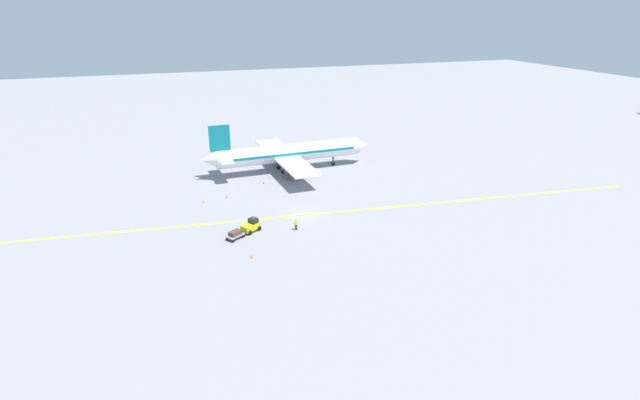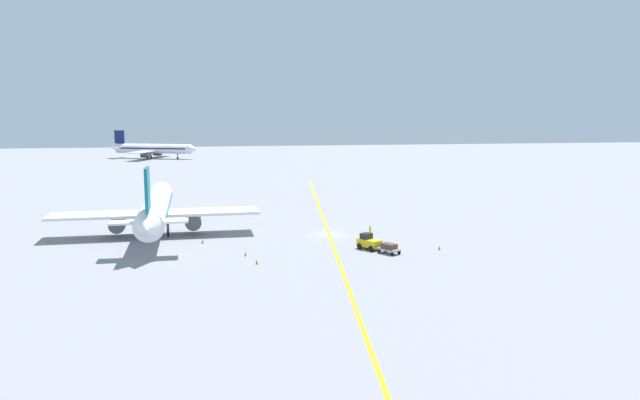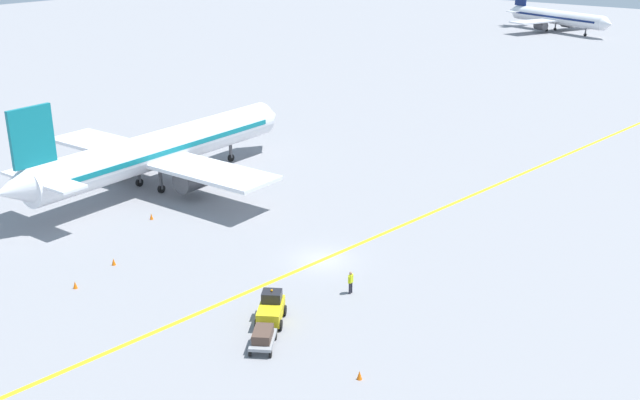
{
  "view_description": "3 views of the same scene",
  "coord_description": "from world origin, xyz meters",
  "px_view_note": "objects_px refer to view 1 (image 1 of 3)",
  "views": [
    {
      "loc": [
        71.03,
        -22.3,
        31.48
      ],
      "look_at": [
        5.68,
        0.53,
        4.62
      ],
      "focal_mm": 28.0,
      "sensor_mm": 36.0,
      "label": 1
    },
    {
      "loc": [
        -14.81,
        -83.09,
        17.43
      ],
      "look_at": [
        -1.36,
        -0.55,
        4.95
      ],
      "focal_mm": 35.0,
      "sensor_mm": 36.0,
      "label": 2
    },
    {
      "loc": [
        33.1,
        -41.51,
        24.8
      ],
      "look_at": [
        -0.61,
        0.49,
        4.72
      ],
      "focal_mm": 42.0,
      "sensor_mm": 36.0,
      "label": 3
    }
  ],
  "objects_px": {
    "airplane_at_gate": "(288,153)",
    "traffic_cone_near_nose": "(227,196)",
    "traffic_cone_mid_apron": "(252,256)",
    "traffic_cone_by_wingtip": "(204,201)",
    "baggage_tug_white": "(251,226)",
    "traffic_cone_far_edge": "(264,182)",
    "baggage_cart_trailing": "(235,234)",
    "ground_crew_worker": "(296,224)"
  },
  "relations": [
    {
      "from": "airplane_at_gate",
      "to": "traffic_cone_near_nose",
      "type": "distance_m",
      "value": 18.88
    },
    {
      "from": "traffic_cone_near_nose",
      "to": "traffic_cone_mid_apron",
      "type": "relative_size",
      "value": 1.0
    },
    {
      "from": "traffic_cone_by_wingtip",
      "to": "baggage_tug_white",
      "type": "bearing_deg",
      "value": 20.69
    },
    {
      "from": "traffic_cone_far_edge",
      "to": "baggage_tug_white",
      "type": "bearing_deg",
      "value": -18.17
    },
    {
      "from": "traffic_cone_near_nose",
      "to": "traffic_cone_by_wingtip",
      "type": "distance_m",
      "value": 4.29
    },
    {
      "from": "airplane_at_gate",
      "to": "baggage_cart_trailing",
      "type": "height_order",
      "value": "airplane_at_gate"
    },
    {
      "from": "baggage_tug_white",
      "to": "baggage_cart_trailing",
      "type": "height_order",
      "value": "baggage_tug_white"
    },
    {
      "from": "airplane_at_gate",
      "to": "traffic_cone_by_wingtip",
      "type": "xyz_separation_m",
      "value": [
        12.63,
        -18.67,
        -3.43
      ]
    },
    {
      "from": "ground_crew_worker",
      "to": "traffic_cone_mid_apron",
      "type": "distance_m",
      "value": 10.69
    },
    {
      "from": "airplane_at_gate",
      "to": "baggage_tug_white",
      "type": "xyz_separation_m",
      "value": [
        26.82,
        -13.32,
        -2.81
      ]
    },
    {
      "from": "airplane_at_gate",
      "to": "traffic_cone_mid_apron",
      "type": "bearing_deg",
      "value": -23.16
    },
    {
      "from": "baggage_tug_white",
      "to": "traffic_cone_far_edge",
      "type": "distance_m",
      "value": 21.52
    },
    {
      "from": "baggage_cart_trailing",
      "to": "traffic_cone_mid_apron",
      "type": "bearing_deg",
      "value": 8.17
    },
    {
      "from": "airplane_at_gate",
      "to": "traffic_cone_mid_apron",
      "type": "height_order",
      "value": "airplane_at_gate"
    },
    {
      "from": "airplane_at_gate",
      "to": "baggage_cart_trailing",
      "type": "xyz_separation_m",
      "value": [
        28.63,
        -16.07,
        -2.95
      ]
    },
    {
      "from": "traffic_cone_near_nose",
      "to": "traffic_cone_far_edge",
      "type": "xyz_separation_m",
      "value": [
        -5.17,
        7.91,
        0.0
      ]
    },
    {
      "from": "airplane_at_gate",
      "to": "traffic_cone_mid_apron",
      "type": "distance_m",
      "value": 38.57
    },
    {
      "from": "traffic_cone_by_wingtip",
      "to": "airplane_at_gate",
      "type": "bearing_deg",
      "value": 124.07
    },
    {
      "from": "traffic_cone_near_nose",
      "to": "traffic_cone_far_edge",
      "type": "height_order",
      "value": "same"
    },
    {
      "from": "airplane_at_gate",
      "to": "baggage_tug_white",
      "type": "distance_m",
      "value": 30.07
    },
    {
      "from": "baggage_tug_white",
      "to": "traffic_cone_far_edge",
      "type": "relative_size",
      "value": 6.06
    },
    {
      "from": "ground_crew_worker",
      "to": "traffic_cone_near_nose",
      "type": "height_order",
      "value": "ground_crew_worker"
    },
    {
      "from": "ground_crew_worker",
      "to": "traffic_cone_near_nose",
      "type": "bearing_deg",
      "value": -155.73
    },
    {
      "from": "traffic_cone_near_nose",
      "to": "traffic_cone_by_wingtip",
      "type": "xyz_separation_m",
      "value": [
        1.07,
        -4.15,
        0.0
      ]
    },
    {
      "from": "airplane_at_gate",
      "to": "ground_crew_worker",
      "type": "distance_m",
      "value": 29.5
    },
    {
      "from": "airplane_at_gate",
      "to": "traffic_cone_far_edge",
      "type": "height_order",
      "value": "airplane_at_gate"
    },
    {
      "from": "ground_crew_worker",
      "to": "traffic_cone_far_edge",
      "type": "distance_m",
      "value": 22.18
    },
    {
      "from": "ground_crew_worker",
      "to": "traffic_cone_mid_apron",
      "type": "xyz_separation_m",
      "value": [
        6.76,
        -8.25,
        -0.63
      ]
    },
    {
      "from": "baggage_cart_trailing",
      "to": "traffic_cone_far_edge",
      "type": "xyz_separation_m",
      "value": [
        -22.25,
        9.46,
        -0.49
      ]
    },
    {
      "from": "baggage_tug_white",
      "to": "baggage_cart_trailing",
      "type": "distance_m",
      "value": 3.3
    },
    {
      "from": "baggage_tug_white",
      "to": "baggage_cart_trailing",
      "type": "relative_size",
      "value": 1.13
    },
    {
      "from": "baggage_tug_white",
      "to": "traffic_cone_far_edge",
      "type": "bearing_deg",
      "value": 161.83
    },
    {
      "from": "traffic_cone_by_wingtip",
      "to": "baggage_cart_trailing",
      "type": "bearing_deg",
      "value": 9.24
    },
    {
      "from": "traffic_cone_near_nose",
      "to": "traffic_cone_far_edge",
      "type": "relative_size",
      "value": 1.0
    },
    {
      "from": "ground_crew_worker",
      "to": "baggage_cart_trailing",
      "type": "bearing_deg",
      "value": -89.53
    },
    {
      "from": "traffic_cone_by_wingtip",
      "to": "ground_crew_worker",
      "type": "bearing_deg",
      "value": 36.57
    },
    {
      "from": "baggage_tug_white",
      "to": "ground_crew_worker",
      "type": "relative_size",
      "value": 1.98
    },
    {
      "from": "ground_crew_worker",
      "to": "traffic_cone_mid_apron",
      "type": "height_order",
      "value": "ground_crew_worker"
    },
    {
      "from": "baggage_tug_white",
      "to": "traffic_cone_near_nose",
      "type": "distance_m",
      "value": 15.32
    },
    {
      "from": "traffic_cone_mid_apron",
      "to": "traffic_cone_by_wingtip",
      "type": "bearing_deg",
      "value": -171.07
    },
    {
      "from": "baggage_tug_white",
      "to": "traffic_cone_near_nose",
      "type": "relative_size",
      "value": 6.06
    },
    {
      "from": "traffic_cone_near_nose",
      "to": "traffic_cone_mid_apron",
      "type": "height_order",
      "value": "same"
    }
  ]
}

